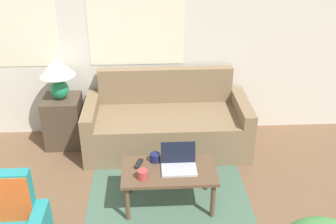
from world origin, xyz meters
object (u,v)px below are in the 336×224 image
at_px(cup_navy, 143,174).
at_px(tv_remote, 139,164).
at_px(cup_yellow, 155,157).
at_px(table_lamp, 57,72).
at_px(coffee_table, 169,174).
at_px(laptop, 179,163).
at_px(couch, 167,125).

distance_m(cup_navy, tv_remote, 0.22).
height_order(cup_yellow, tv_remote, cup_yellow).
distance_m(table_lamp, coffee_table, 1.78).
xyz_separation_m(table_lamp, cup_yellow, (1.07, -1.04, -0.49)).
bearing_deg(cup_yellow, laptop, -28.28).
xyz_separation_m(laptop, tv_remote, (-0.38, 0.07, -0.04)).
relative_size(table_lamp, cup_yellow, 5.13).
height_order(couch, cup_yellow, couch).
bearing_deg(coffee_table, tv_remote, 161.04).
xyz_separation_m(table_lamp, laptop, (1.29, -1.16, -0.48)).
bearing_deg(laptop, cup_navy, -156.68).
relative_size(cup_navy, tv_remote, 0.62).
bearing_deg(coffee_table, laptop, 16.50).
height_order(table_lamp, cup_navy, table_lamp).
bearing_deg(table_lamp, coffee_table, -44.73).
xyz_separation_m(laptop, cup_yellow, (-0.22, 0.12, -0.01)).
xyz_separation_m(couch, cup_yellow, (-0.16, -0.92, 0.17)).
bearing_deg(cup_yellow, coffee_table, -48.56).
bearing_deg(table_lamp, laptop, -41.96).
height_order(cup_navy, cup_yellow, same).
bearing_deg(coffee_table, table_lamp, 135.27).
distance_m(coffee_table, cup_navy, 0.29).
bearing_deg(cup_yellow, cup_navy, -113.99).
bearing_deg(cup_navy, coffee_table, 25.70).
distance_m(laptop, tv_remote, 0.38).
distance_m(cup_yellow, tv_remote, 0.17).
height_order(couch, laptop, couch).
height_order(laptop, tv_remote, laptop).
bearing_deg(tv_remote, coffee_table, -18.96).
bearing_deg(couch, cup_yellow, -99.91).
distance_m(coffee_table, tv_remote, 0.31).
xyz_separation_m(coffee_table, laptop, (0.09, 0.03, 0.10)).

